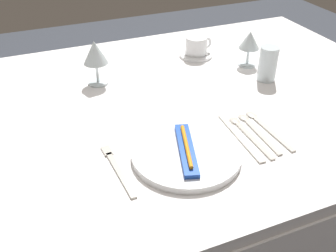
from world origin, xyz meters
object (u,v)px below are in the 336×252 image
at_px(coffee_cup_left, 197,45).
at_px(wine_glass_centre, 95,54).
at_px(dinner_plate, 186,154).
at_px(spoon_dessert, 254,128).
at_px(dinner_knife, 241,138).
at_px(spoon_tea, 264,125).
at_px(spoon_soup, 246,132).
at_px(wine_glass_right, 250,42).
at_px(toothbrush_package, 186,149).
at_px(fork_outer, 117,168).
at_px(drink_tumbler, 268,66).

xyz_separation_m(coffee_cup_left, wine_glass_centre, (-0.41, -0.08, 0.06)).
distance_m(dinner_plate, spoon_dessert, 0.23).
relative_size(dinner_knife, spoon_tea, 1.09).
bearing_deg(spoon_dessert, spoon_soup, -169.04).
bearing_deg(coffee_cup_left, dinner_plate, -118.24).
distance_m(coffee_cup_left, wine_glass_right, 0.20).
xyz_separation_m(dinner_plate, spoon_dessert, (0.23, 0.04, -0.01)).
height_order(spoon_soup, coffee_cup_left, coffee_cup_left).
bearing_deg(spoon_soup, toothbrush_package, -169.47).
distance_m(spoon_dessert, spoon_tea, 0.03).
bearing_deg(dinner_knife, spoon_dessert, 25.56).
bearing_deg(spoon_dessert, wine_glass_centre, 127.54).
bearing_deg(spoon_dessert, dinner_knife, -154.44).
bearing_deg(spoon_tea, wine_glass_centre, 130.23).
bearing_deg(fork_outer, spoon_dessert, 2.75).
height_order(dinner_plate, drink_tumbler, drink_tumbler).
bearing_deg(spoon_tea, spoon_dessert, -177.59).
height_order(spoon_tea, coffee_cup_left, coffee_cup_left).
distance_m(dinner_plate, coffee_cup_left, 0.63).
bearing_deg(drink_tumbler, wine_glass_right, 88.30).
bearing_deg(coffee_cup_left, dinner_knife, -103.50).
height_order(wine_glass_right, drink_tumbler, wine_glass_right).
bearing_deg(drink_tumbler, spoon_tea, -125.32).
xyz_separation_m(toothbrush_package, dinner_knife, (0.17, 0.01, -0.02)).
xyz_separation_m(spoon_soup, drink_tumbler, (0.24, 0.25, 0.05)).
relative_size(toothbrush_package, spoon_dessert, 1.01).
height_order(fork_outer, coffee_cup_left, coffee_cup_left).
relative_size(toothbrush_package, drink_tumbler, 1.80).
relative_size(dinner_plate, spoon_soup, 1.29).
height_order(spoon_soup, spoon_dessert, same).
relative_size(toothbrush_package, wine_glass_right, 1.65).
height_order(spoon_dessert, coffee_cup_left, coffee_cup_left).
relative_size(fork_outer, coffee_cup_left, 2.02).
xyz_separation_m(dinner_knife, drink_tumbler, (0.26, 0.27, 0.05)).
distance_m(spoon_dessert, wine_glass_right, 0.43).
xyz_separation_m(dinner_plate, coffee_cup_left, (0.30, 0.56, 0.03)).
relative_size(wine_glass_centre, wine_glass_right, 1.17).
xyz_separation_m(fork_outer, spoon_soup, (0.37, 0.01, -0.00)).
bearing_deg(wine_glass_centre, coffee_cup_left, 10.95).
height_order(toothbrush_package, coffee_cup_left, coffee_cup_left).
relative_size(spoon_dessert, coffee_cup_left, 2.00).
height_order(wine_glass_centre, drink_tumbler, wine_glass_centre).
height_order(dinner_plate, spoon_tea, dinner_plate).
bearing_deg(fork_outer, wine_glass_centre, 81.47).
height_order(dinner_knife, spoon_dessert, spoon_dessert).
relative_size(coffee_cup_left, wine_glass_centre, 0.70).
height_order(toothbrush_package, spoon_tea, toothbrush_package).
relative_size(toothbrush_package, fork_outer, 1.00).
height_order(toothbrush_package, drink_tumbler, drink_tumbler).
distance_m(dinner_knife, spoon_tea, 0.10).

